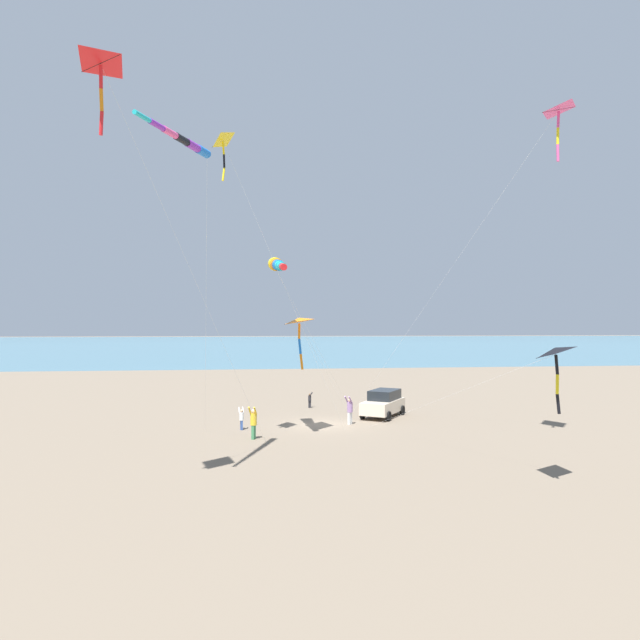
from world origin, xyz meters
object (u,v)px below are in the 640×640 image
(parked_car, at_px, (383,403))
(kite_windsock_long_streamer_right, at_px, (278,265))
(person_adult_flyer, at_px, (350,409))
(kite_windsock_rainbow_low_near, at_px, (185,142))
(kite_delta_black_fish_shape, at_px, (101,64))
(kite_delta_small_distant, at_px, (299,322))
(person_bystander_far, at_px, (253,421))
(cooler_box, at_px, (386,407))
(person_child_green_jacket, at_px, (310,399))
(person_child_grey_jacket, at_px, (242,418))
(kite_delta_yellow_midlevel, at_px, (222,141))
(kite_delta_red_high_left, at_px, (558,110))
(kite_delta_white_trailing, at_px, (555,353))

(parked_car, relative_size, kite_windsock_long_streamer_right, 0.43)
(person_adult_flyer, xyz_separation_m, kite_windsock_rainbow_low_near, (-11.88, 8.97, 12.89))
(parked_car, height_order, kite_delta_black_fish_shape, kite_delta_black_fish_shape)
(kite_delta_black_fish_shape, distance_m, kite_windsock_rainbow_low_near, 4.44)
(kite_delta_black_fish_shape, distance_m, kite_delta_small_distant, 17.03)
(person_adult_flyer, relative_size, kite_windsock_rainbow_low_near, 0.13)
(person_bystander_far, xyz_separation_m, kite_delta_small_distant, (0.85, -2.64, 5.58))
(cooler_box, relative_size, kite_windsock_rainbow_low_near, 0.04)
(person_child_green_jacket, distance_m, kite_windsock_rainbow_low_near, 24.41)
(person_child_grey_jacket, xyz_separation_m, kite_delta_black_fish_shape, (-14.36, 4.47, 14.52))
(cooler_box, bearing_deg, person_child_green_jacket, 70.70)
(person_child_green_jacket, distance_m, kite_delta_yellow_midlevel, 21.37)
(kite_delta_black_fish_shape, distance_m, kite_delta_red_high_left, 21.63)
(person_child_grey_jacket, bearing_deg, kite_windsock_long_streamer_right, -138.63)
(kite_delta_red_high_left, bearing_deg, cooler_box, 20.77)
(person_adult_flyer, distance_m, kite_delta_white_trailing, 16.02)
(cooler_box, relative_size, person_child_grey_jacket, 0.45)
(person_child_green_jacket, height_order, kite_delta_black_fish_shape, kite_delta_black_fish_shape)
(person_child_green_jacket, xyz_separation_m, person_bystander_far, (-11.17, 4.35, 0.35))
(kite_delta_red_high_left, height_order, kite_delta_small_distant, kite_delta_red_high_left)
(kite_windsock_rainbow_low_near, bearing_deg, person_child_grey_jacket, -10.77)
(cooler_box, distance_m, person_bystander_far, 13.57)
(kite_delta_small_distant, relative_size, kite_delta_yellow_midlevel, 0.43)
(person_bystander_far, distance_m, kite_delta_small_distant, 6.23)
(cooler_box, distance_m, kite_delta_small_distant, 12.80)
(person_bystander_far, relative_size, kite_delta_white_trailing, 0.13)
(kite_delta_white_trailing, relative_size, kite_windsock_long_streamer_right, 1.33)
(person_child_green_jacket, xyz_separation_m, kite_delta_white_trailing, (-21.71, -7.46, 4.63))
(parked_car, height_order, person_child_green_jacket, parked_car)
(person_child_grey_jacket, xyz_separation_m, kite_windsock_rainbow_low_near, (-10.89, 2.07, 13.14))
(parked_car, bearing_deg, kite_delta_small_distant, 131.33)
(kite_delta_yellow_midlevel, bearing_deg, person_bystander_far, -30.86)
(kite_windsock_long_streamer_right, distance_m, kite_delta_yellow_midlevel, 7.35)
(kite_windsock_long_streamer_right, bearing_deg, person_bystander_far, 108.70)
(person_child_grey_jacket, distance_m, kite_windsock_rainbow_low_near, 17.19)
(person_child_grey_jacket, distance_m, kite_windsock_long_streamer_right, 9.64)
(person_bystander_far, relative_size, kite_delta_small_distant, 0.27)
(person_adult_flyer, bearing_deg, kite_delta_small_distant, 130.10)
(person_adult_flyer, height_order, kite_delta_yellow_midlevel, kite_delta_yellow_midlevel)
(cooler_box, relative_size, kite_delta_small_distant, 0.09)
(kite_delta_yellow_midlevel, bearing_deg, person_child_grey_jacket, -9.03)
(kite_delta_red_high_left, bearing_deg, person_child_grey_jacket, 64.00)
(kite_windsock_long_streamer_right, bearing_deg, kite_delta_yellow_midlevel, 136.65)
(cooler_box, xyz_separation_m, kite_delta_yellow_midlevel, (-11.89, 11.53, 15.60))
(person_bystander_far, height_order, kite_delta_white_trailing, kite_delta_white_trailing)
(cooler_box, distance_m, person_child_green_jacket, 5.93)
(person_child_grey_jacket, relative_size, kite_delta_red_high_left, 0.08)
(kite_delta_white_trailing, distance_m, kite_delta_yellow_midlevel, 18.77)
(kite_windsock_long_streamer_right, relative_size, kite_delta_red_high_left, 0.61)
(person_child_green_jacket, bearing_deg, kite_delta_small_distant, 170.60)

